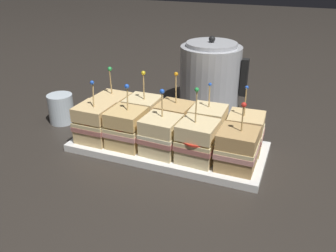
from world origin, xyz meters
The scene contains 14 objects.
ground_plane centered at (0.00, 0.00, 0.00)m, with size 6.00×6.00×0.00m, color #2D2823.
serving_platter centered at (0.00, 0.00, 0.01)m, with size 0.48×0.21×0.02m.
sandwich_front_far_left centered at (-0.18, -0.05, 0.06)m, with size 0.09×0.09×0.16m.
sandwich_front_left centered at (-0.09, -0.04, 0.06)m, with size 0.09×0.09×0.16m.
sandwich_front_center centered at (0.00, -0.04, 0.06)m, with size 0.09×0.09×0.16m.
sandwich_front_right centered at (0.09, -0.05, 0.06)m, with size 0.09×0.09×0.18m.
sandwich_front_far_right centered at (0.18, -0.04, 0.06)m, with size 0.09×0.09×0.16m.
sandwich_back_far_left centered at (-0.18, 0.04, 0.06)m, with size 0.09×0.09×0.17m.
sandwich_back_left centered at (-0.09, 0.04, 0.06)m, with size 0.09×0.09×0.17m.
sandwich_back_center centered at (0.00, 0.05, 0.06)m, with size 0.09×0.09×0.17m.
sandwich_back_right centered at (0.09, 0.05, 0.06)m, with size 0.09×0.09×0.16m.
sandwich_back_far_right centered at (0.18, 0.05, 0.06)m, with size 0.09×0.09×0.16m.
kettle_steel centered at (0.01, 0.33, 0.10)m, with size 0.21×0.19×0.23m.
drinking_glass centered at (-0.35, 0.04, 0.04)m, with size 0.07×0.07×0.09m.
Camera 1 is at (0.29, -0.73, 0.45)m, focal length 38.00 mm.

